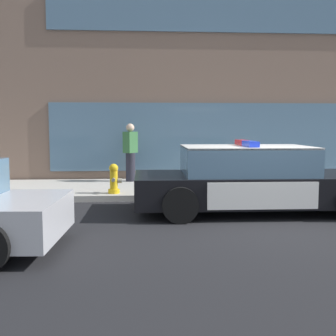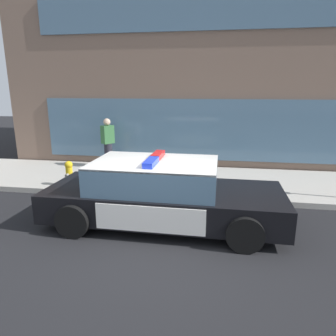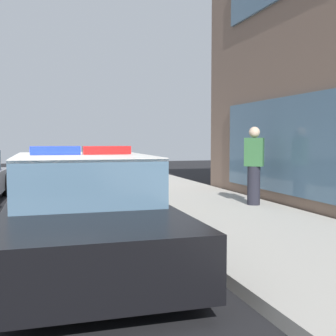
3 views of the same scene
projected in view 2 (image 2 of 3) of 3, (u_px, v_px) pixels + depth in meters
ground at (158, 242)px, 5.90m from camera, size 48.00×48.00×0.00m
sidewalk at (181, 181)px, 9.52m from camera, size 48.00×3.21×0.15m
storefront_building at (258, 71)px, 14.07m from camera, size 18.91×9.06×7.22m
police_cruiser at (161, 193)px, 6.57m from camera, size 5.01×2.18×1.49m
fire_hydrant at (70, 174)px, 8.70m from camera, size 0.34×0.39×0.73m
pedestrian_on_sidewalk at (108, 143)px, 10.66m from camera, size 0.45×0.48×1.71m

